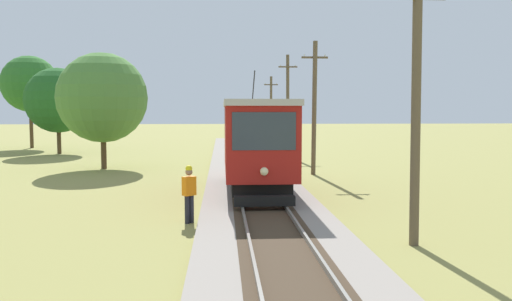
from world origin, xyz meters
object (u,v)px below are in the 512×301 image
(utility_pole_far, at_px, (288,104))
(tree_left_far, at_px, (30,84))
(track_worker, at_px, (189,191))
(utility_pole_distant, at_px, (271,110))
(utility_pole_mid, at_px, (314,107))
(tree_left_near, at_px, (58,100))
(red_tram, at_px, (256,141))
(utility_pole_near_tram, at_px, (416,103))
(tree_right_far, at_px, (102,98))

(utility_pole_far, xyz_separation_m, tree_left_far, (-22.36, 10.18, 1.97))
(tree_left_far, bearing_deg, track_worker, -63.25)
(utility_pole_distant, bearing_deg, utility_pole_mid, -90.00)
(track_worker, relative_size, tree_left_near, 0.26)
(red_tram, bearing_deg, utility_pole_near_tram, -66.30)
(tree_left_near, bearing_deg, red_tram, -55.56)
(utility_pole_mid, xyz_separation_m, tree_left_far, (-22.36, 21.22, 2.21))
(utility_pole_distant, height_order, tree_left_far, tree_left_far)
(utility_pole_near_tram, xyz_separation_m, tree_left_near, (-17.83, 28.88, 0.59))
(utility_pole_near_tram, xyz_separation_m, utility_pole_mid, (0.00, 14.33, -0.01))
(tree_right_far, bearing_deg, utility_pole_near_tram, -56.60)
(tree_left_near, height_order, tree_right_far, tree_right_far)
(utility_pole_distant, height_order, track_worker, utility_pole_distant)
(utility_pole_mid, bearing_deg, utility_pole_near_tram, -90.00)
(tree_right_far, bearing_deg, utility_pole_far, 31.71)
(utility_pole_far, height_order, tree_left_far, tree_left_far)
(utility_pole_far, bearing_deg, utility_pole_near_tram, -90.00)
(utility_pole_far, xyz_separation_m, tree_left_near, (-17.83, 3.51, 0.35))
(utility_pole_mid, height_order, tree_right_far, utility_pole_mid)
(tree_left_far, distance_m, tree_right_far, 20.48)
(utility_pole_mid, distance_m, track_worker, 13.13)
(utility_pole_distant, xyz_separation_m, tree_left_far, (-22.36, -2.96, 2.34))
(utility_pole_mid, relative_size, tree_left_near, 1.04)
(utility_pole_far, distance_m, tree_right_far, 13.98)
(red_tram, bearing_deg, utility_pole_far, 78.55)
(utility_pole_distant, bearing_deg, tree_left_near, -151.64)
(utility_pole_mid, relative_size, tree_left_far, 0.84)
(red_tram, relative_size, tree_left_near, 1.26)
(track_worker, relative_size, tree_right_far, 0.26)
(tree_left_far, bearing_deg, tree_right_far, -59.14)
(utility_pole_near_tram, height_order, utility_pole_far, utility_pole_far)
(red_tram, distance_m, utility_pole_distant, 30.73)
(red_tram, xyz_separation_m, utility_pole_far, (3.52, 17.37, 1.69))
(utility_pole_distant, bearing_deg, utility_pole_near_tram, -90.00)
(utility_pole_distant, xyz_separation_m, tree_left_near, (-17.83, -9.63, 0.73))
(utility_pole_mid, xyz_separation_m, utility_pole_distant, (0.00, 24.18, -0.13))
(utility_pole_far, bearing_deg, tree_right_far, -148.29)
(utility_pole_near_tram, bearing_deg, tree_left_far, 122.17)
(tree_left_near, height_order, tree_left_far, tree_left_far)
(red_tram, xyz_separation_m, utility_pole_distant, (3.52, 30.50, 1.31))
(track_worker, height_order, tree_left_far, tree_left_far)
(tree_left_near, xyz_separation_m, tree_right_far, (5.94, -10.85, -0.05))
(utility_pole_near_tram, relative_size, tree_left_far, 0.84)
(utility_pole_mid, height_order, track_worker, utility_pole_mid)
(utility_pole_far, xyz_separation_m, track_worker, (-5.91, -22.47, -2.90))
(red_tram, relative_size, utility_pole_near_tram, 1.20)
(track_worker, relative_size, tree_left_far, 0.21)
(utility_pole_near_tram, height_order, utility_pole_mid, utility_pole_near_tram)
(utility_pole_near_tram, bearing_deg, red_tram, 113.70)
(utility_pole_near_tram, xyz_separation_m, tree_right_far, (-11.89, 18.03, 0.54))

